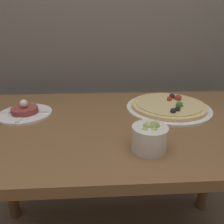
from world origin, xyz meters
TOP-DOWN VIEW (x-y plane):
  - dining_table at (0.00, 0.36)m, footprint 1.32×0.72m
  - pizza_plate at (0.25, 0.47)m, footprint 0.36×0.36m
  - tartare_plate at (-0.36, 0.44)m, footprint 0.21×0.21m
  - small_bowl at (0.09, 0.15)m, footprint 0.11×0.11m

SIDE VIEW (x-z plane):
  - dining_table at x=0.00m, z-range 0.28..1.07m
  - tartare_plate at x=-0.36m, z-range 0.77..0.83m
  - pizza_plate at x=0.25m, z-range 0.77..0.83m
  - small_bowl at x=0.09m, z-range 0.78..0.87m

